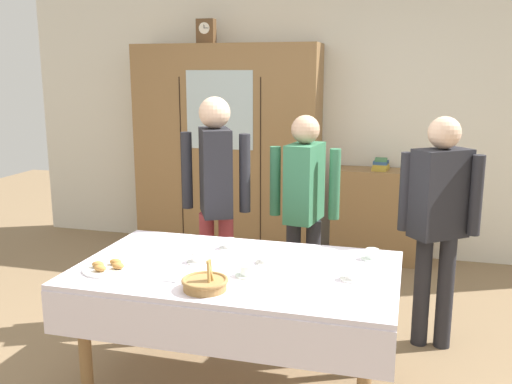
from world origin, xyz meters
The scene contains 21 objects.
ground_plane centered at (0.00, 0.00, 0.00)m, with size 12.00×12.00×0.00m, color #846B4C.
back_wall centered at (0.00, 2.65, 1.35)m, with size 6.40×0.10×2.70m, color silver.
dining_table centered at (0.00, -0.24, 0.67)m, with size 1.79×1.07×0.76m.
wall_cabinet centered at (-0.90, 2.35, 1.05)m, with size 1.87×0.46×2.10m.
mantel_clock centered at (-1.11, 2.35, 2.23)m, with size 0.18×0.11×0.24m.
bookshelf_low centered at (0.64, 2.41, 0.46)m, with size 0.90×0.35×0.91m.
book_stack centered at (0.64, 2.41, 0.96)m, with size 0.16×0.23×0.11m.
tea_cup_far_left centered at (0.65, -0.23, 0.79)m, with size 0.13×0.13×0.06m.
tea_cup_center centered at (-0.24, -0.19, 0.79)m, with size 0.13×0.13×0.06m.
tea_cup_front_edge centered at (0.14, -0.09, 0.79)m, with size 0.13×0.13×0.06m.
tea_cup_near_left centered at (0.10, -0.33, 0.79)m, with size 0.13×0.13×0.06m.
tea_cup_mid_right centered at (0.73, 0.14, 0.79)m, with size 0.13×0.13×0.06m.
tea_cup_near_right centered at (-0.14, 0.11, 0.79)m, with size 0.13×0.13×0.06m.
bread_basket centered at (-0.06, -0.57, 0.80)m, with size 0.24×0.24×0.16m.
pastry_plate centered at (-0.68, -0.44, 0.78)m, with size 0.28×0.28×0.05m.
spoon_mid_left centered at (-0.12, -0.36, 0.77)m, with size 0.12×0.02×0.01m.
spoon_front_edge centered at (-0.27, -0.52, 0.77)m, with size 0.12×0.02×0.01m.
spoon_near_left centered at (-0.09, -0.08, 0.77)m, with size 0.12×0.02×0.01m.
person_near_right_end centered at (0.17, 0.91, 0.93)m, with size 0.52×0.39×1.54m.
person_beside_shelf centered at (1.11, 0.68, 0.95)m, with size 0.52×0.38×1.57m.
person_behind_table_right centered at (-0.43, 0.68, 1.02)m, with size 0.52×0.41×1.67m.
Camera 1 is at (0.91, -3.10, 1.85)m, focal length 39.78 mm.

